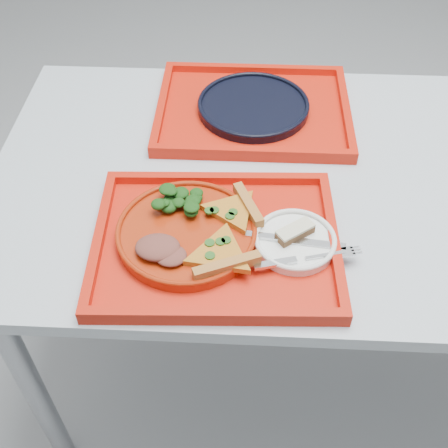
{
  "coord_description": "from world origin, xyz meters",
  "views": [
    {
      "loc": [
        -0.26,
        -0.9,
        1.54
      ],
      "look_at": [
        -0.29,
        -0.18,
        0.78
      ],
      "focal_mm": 45.0,
      "sensor_mm": 36.0,
      "label": 1
    }
  ],
  "objects_px": {
    "dinner_plate": "(187,234)",
    "navy_plate": "(253,107)",
    "dessert_bar": "(295,232)",
    "tray_main": "(216,244)",
    "tray_far": "(253,112)"
  },
  "relations": [
    {
      "from": "dinner_plate",
      "to": "navy_plate",
      "type": "height_order",
      "value": "dinner_plate"
    },
    {
      "from": "dinner_plate",
      "to": "dessert_bar",
      "type": "relative_size",
      "value": 3.46
    },
    {
      "from": "navy_plate",
      "to": "dessert_bar",
      "type": "height_order",
      "value": "dessert_bar"
    },
    {
      "from": "navy_plate",
      "to": "tray_far",
      "type": "bearing_deg",
      "value": 0.0
    },
    {
      "from": "tray_main",
      "to": "tray_far",
      "type": "bearing_deg",
      "value": 79.14
    },
    {
      "from": "dessert_bar",
      "to": "tray_main",
      "type": "bearing_deg",
      "value": 148.3
    },
    {
      "from": "tray_main",
      "to": "navy_plate",
      "type": "xyz_separation_m",
      "value": [
        0.06,
        0.42,
        0.01
      ]
    },
    {
      "from": "tray_main",
      "to": "navy_plate",
      "type": "bearing_deg",
      "value": 79.14
    },
    {
      "from": "navy_plate",
      "to": "dessert_bar",
      "type": "distance_m",
      "value": 0.42
    },
    {
      "from": "navy_plate",
      "to": "dessert_bar",
      "type": "xyz_separation_m",
      "value": [
        0.08,
        -0.41,
        0.02
      ]
    },
    {
      "from": "dinner_plate",
      "to": "navy_plate",
      "type": "relative_size",
      "value": 1.0
    },
    {
      "from": "tray_far",
      "to": "dinner_plate",
      "type": "xyz_separation_m",
      "value": [
        -0.12,
        -0.41,
        0.02
      ]
    },
    {
      "from": "dessert_bar",
      "to": "tray_far",
      "type": "bearing_deg",
      "value": 65.22
    },
    {
      "from": "dinner_plate",
      "to": "navy_plate",
      "type": "distance_m",
      "value": 0.43
    },
    {
      "from": "tray_main",
      "to": "tray_far",
      "type": "relative_size",
      "value": 1.0
    }
  ]
}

